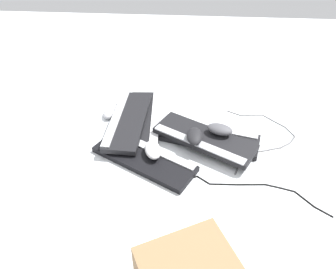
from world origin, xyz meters
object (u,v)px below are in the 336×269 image
keyboard_4 (128,120)px  mouse_3 (194,136)px  mouse_0 (220,129)px  keyboard_3 (204,139)px  keyboard_0 (209,137)px  keyboard_1 (144,119)px  mouse_2 (111,112)px  keyboard_2 (145,158)px  mouse_1 (153,150)px

keyboard_4 → mouse_3: 0.34m
keyboard_4 → mouse_0: bearing=-11.2°
keyboard_3 → mouse_3: (-0.04, -0.03, 0.04)m
keyboard_0 → mouse_3: size_ratio=4.21×
keyboard_1 → keyboard_4: 0.09m
keyboard_4 → keyboard_3: bearing=-17.4°
mouse_0 → mouse_2: mouse_0 is taller
keyboard_2 → mouse_3: (0.20, 0.08, 0.07)m
keyboard_3 → mouse_3: bearing=-148.1°
keyboard_0 → mouse_0: 0.08m
keyboard_2 → keyboard_0: bearing=30.3°
keyboard_1 → mouse_2: mouse_2 is taller
keyboard_4 → mouse_2: bearing=137.3°
mouse_1 → mouse_3: bearing=-85.9°
mouse_1 → keyboard_2: bearing=97.0°
keyboard_0 → keyboard_3: (-0.02, -0.05, 0.03)m
keyboard_0 → keyboard_2: same height
keyboard_0 → keyboard_4: 0.38m
keyboard_2 → mouse_2: size_ratio=4.16×
keyboard_3 → mouse_3: mouse_3 is taller
keyboard_4 → mouse_1: bearing=-55.5°
keyboard_3 → mouse_0: (0.06, 0.03, 0.04)m
mouse_1 → mouse_0: bearing=-83.6°
mouse_0 → mouse_1: 0.30m
keyboard_2 → keyboard_3: size_ratio=1.00×
keyboard_0 → keyboard_3: bearing=-114.7°
keyboard_0 → keyboard_1: bearing=159.4°
keyboard_1 → mouse_2: 0.17m
keyboard_2 → keyboard_3: (0.25, 0.11, 0.03)m
keyboard_1 → mouse_2: size_ratio=4.07×
keyboard_1 → mouse_2: (-0.17, 0.04, 0.01)m
keyboard_1 → keyboard_3: 0.33m
keyboard_1 → mouse_3: mouse_3 is taller
keyboard_2 → mouse_0: mouse_0 is taller
mouse_1 → keyboard_1: bearing=-1.6°
keyboard_1 → keyboard_2: bearing=-82.6°
keyboard_4 → mouse_2: keyboard_4 is taller
keyboard_1 → keyboard_4: size_ratio=1.01×
mouse_0 → keyboard_3: bearing=-139.3°
keyboard_1 → keyboard_3: keyboard_3 is taller
keyboard_0 → mouse_2: 0.50m
keyboard_3 → mouse_0: mouse_0 is taller
keyboard_2 → mouse_1: mouse_1 is taller
keyboard_2 → mouse_1: (0.03, 0.02, 0.04)m
keyboard_1 → keyboard_2: (0.04, -0.27, 0.00)m
keyboard_3 → mouse_0: size_ratio=4.16×
keyboard_4 → mouse_1: mouse_1 is taller
keyboard_3 → mouse_2: keyboard_3 is taller
mouse_3 → keyboard_2: bearing=-69.5°
keyboard_0 → mouse_1: bearing=-148.8°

